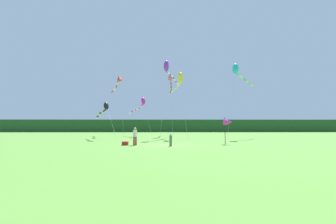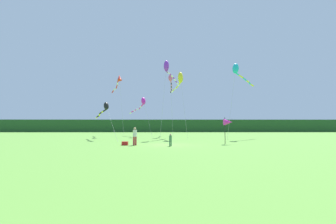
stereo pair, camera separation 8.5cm
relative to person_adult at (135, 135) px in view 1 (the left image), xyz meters
The scene contains 13 objects.
ground_plane 3.47m from the person_adult, ahead, with size 120.00×120.00×0.00m, color #5B9338.
distant_treeline 45.46m from the person_adult, 85.82° to the left, with size 108.00×3.53×3.76m, color #234C23.
person_adult is the anchor object (origin of this frame).
person_child 3.62m from the person_adult, 15.46° to the right, with size 0.26×0.26×1.16m.
cooler_box 1.25m from the person_adult, behind, with size 0.59×0.43×0.36m, color red.
banner_flag_pole 9.80m from the person_adult, ahead, with size 0.90×0.70×2.79m.
kite_magenta 17.69m from the person_adult, 94.36° to the left, with size 5.16×8.28×6.97m.
kite_purple 14.65m from the person_adult, 72.87° to the left, with size 2.94×6.45×11.67m.
kite_yellow 14.21m from the person_adult, 64.10° to the left, with size 2.10×6.03×9.99m.
kite_cyan 20.15m from the person_adult, 38.62° to the left, with size 6.18×5.39×11.43m.
kite_red 21.07m from the person_adult, 107.57° to the left, with size 4.51×9.37×11.17m.
kite_rainbow 20.33m from the person_adult, 77.53° to the left, with size 0.87×9.43×11.22m.
kite_black 10.27m from the person_adult, 123.12° to the left, with size 4.92×7.03×5.24m.
Camera 1 is at (-0.35, -21.60, 1.91)m, focal length 23.07 mm.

